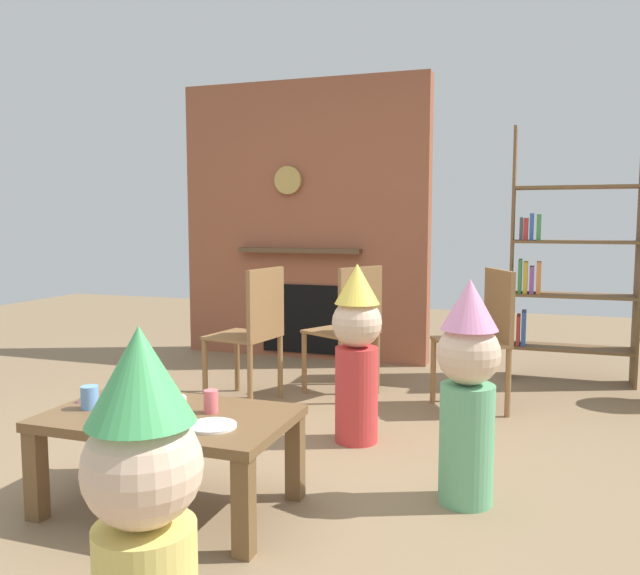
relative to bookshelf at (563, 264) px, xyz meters
The scene contains 17 objects.
ground_plane 2.91m from the bookshelf, 120.11° to the right, with size 12.00×12.00×0.00m, color #846B4C.
brick_fireplace_feature 2.16m from the bookshelf, behind, with size 2.20×0.28×2.40m.
bookshelf is the anchor object (origin of this frame).
coffee_table 3.32m from the bookshelf, 119.63° to the right, with size 1.01×0.61×0.41m.
paper_cup_near_left 3.53m from the bookshelf, 124.25° to the right, with size 0.07×0.07×0.10m, color #669EE0.
paper_cup_near_right 3.17m from the bookshelf, 117.64° to the right, with size 0.06×0.06×0.10m, color #E5666B.
paper_cup_center 3.52m from the bookshelf, 120.08° to the right, with size 0.07×0.07×0.09m, color #E5666B.
paper_plate_front 3.24m from the bookshelf, 122.90° to the right, with size 0.20×0.20×0.01m, color white.
paper_plate_rear 3.29m from the bookshelf, 114.75° to the right, with size 0.19×0.19×0.01m, color white.
birthday_cake_slice 3.51m from the bookshelf, 125.97° to the right, with size 0.10×0.10×0.08m, color pink.
table_fork 3.35m from the bookshelf, 118.61° to the right, with size 0.15×0.02×0.01m, color silver.
child_with_cone_hat 4.07m from the bookshelf, 104.45° to the right, with size 0.27×0.27×0.98m.
child_in_pink 2.46m from the bookshelf, 100.61° to the right, with size 0.27×0.27×0.97m.
child_by_the_chairs 2.14m from the bookshelf, 121.32° to the right, with size 0.27×0.27×0.98m.
dining_chair_left 2.36m from the bookshelf, 146.41° to the right, with size 0.46×0.46×0.90m.
dining_chair_middle 1.71m from the bookshelf, 145.80° to the right, with size 0.54×0.54×0.90m.
dining_chair_right 1.14m from the bookshelf, 116.86° to the right, with size 0.54×0.54×0.90m.
Camera 1 is at (1.20, -2.71, 1.21)m, focal length 36.07 mm.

